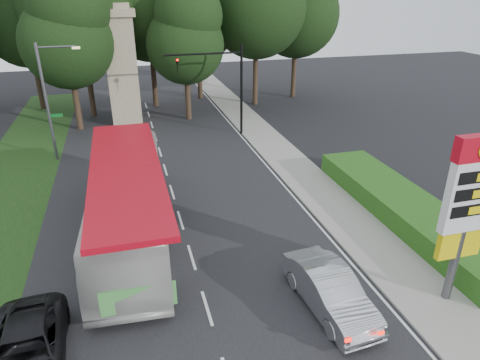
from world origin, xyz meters
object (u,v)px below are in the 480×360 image
object	(u,v)px
traffic_signal_mast	(225,78)
streetlight_signs	(49,98)
sedan_silver	(330,290)
transit_bus	(129,202)
suv_charcoal	(27,351)
gas_station_pylon	(470,199)
monument	(122,65)

from	to	relation	value
traffic_signal_mast	streetlight_signs	xyz separation A→B (m)	(-12.67, -1.99, -0.23)
sedan_silver	transit_bus	bearing A→B (deg)	128.59
traffic_signal_mast	streetlight_signs	distance (m)	12.83
suv_charcoal	gas_station_pylon	bearing A→B (deg)	-6.37
transit_bus	sedan_silver	xyz separation A→B (m)	(6.99, -7.35, -1.05)
gas_station_pylon	monument	xyz separation A→B (m)	(-11.20, 28.01, 0.66)
monument	streetlight_signs	bearing A→B (deg)	-121.97
gas_station_pylon	sedan_silver	world-z (taller)	gas_station_pylon
gas_station_pylon	monument	world-z (taller)	monument
suv_charcoal	sedan_silver	bearing A→B (deg)	-3.33
gas_station_pylon	suv_charcoal	distance (m)	15.75
traffic_signal_mast	sedan_silver	size ratio (longest dim) A/B	1.46
transit_bus	suv_charcoal	world-z (taller)	transit_bus
transit_bus	streetlight_signs	bearing A→B (deg)	114.21
traffic_signal_mast	monument	bearing A→B (deg)	142.00
sedan_silver	streetlight_signs	bearing A→B (deg)	115.96
monument	transit_bus	xyz separation A→B (m)	(-0.47, -19.84, -3.25)
transit_bus	suv_charcoal	bearing A→B (deg)	-112.83
traffic_signal_mast	transit_bus	distance (m)	16.30
traffic_signal_mast	transit_bus	world-z (taller)	traffic_signal_mast
transit_bus	suv_charcoal	distance (m)	8.26
traffic_signal_mast	streetlight_signs	world-z (taller)	streetlight_signs
monument	sedan_silver	distance (m)	28.29
monument	suv_charcoal	xyz separation A→B (m)	(-4.08, -27.18, -4.40)
sedan_silver	traffic_signal_mast	bearing A→B (deg)	81.89
traffic_signal_mast	sedan_silver	bearing A→B (deg)	-93.13
gas_station_pylon	traffic_signal_mast	world-z (taller)	traffic_signal_mast
traffic_signal_mast	suv_charcoal	distance (m)	24.54
suv_charcoal	transit_bus	bearing A→B (deg)	60.57
transit_bus	sedan_silver	bearing A→B (deg)	-43.09
monument	transit_bus	size ratio (longest dim) A/B	0.75
gas_station_pylon	transit_bus	bearing A→B (deg)	145.01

